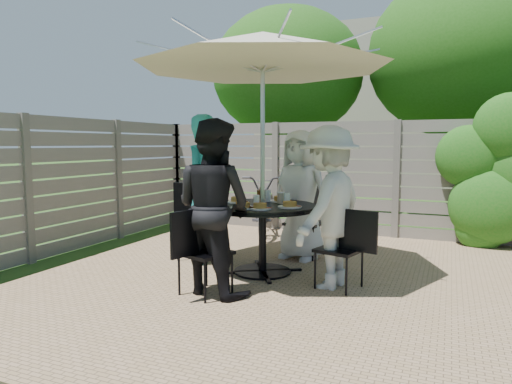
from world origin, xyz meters
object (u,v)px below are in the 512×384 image
at_px(patio_table, 263,226).
at_px(chair_left, 200,238).
at_px(bicycle, 265,204).
at_px(plate_extra, 260,207).
at_px(plate_back, 280,199).
at_px(umbrella, 263,50).
at_px(glass_front, 256,202).
at_px(person_back, 300,195).
at_px(plate_left, 238,200).
at_px(chair_back, 305,236).
at_px(chair_right, 340,266).
at_px(person_right, 329,208).
at_px(chair_front, 205,270).
at_px(person_left, 208,190).
at_px(coffee_cup, 281,198).
at_px(glass_back, 268,196).
at_px(person_front, 213,207).
at_px(glass_right, 287,199).
at_px(plate_right, 290,205).
at_px(syrup_jug, 261,197).

distance_m(patio_table, chair_left, 1.00).
xyz_separation_m(chair_left, bicycle, (0.07, 2.02, 0.20)).
bearing_deg(plate_extra, plate_back, 92.11).
xyz_separation_m(umbrella, glass_front, (0.04, -0.28, -1.62)).
relative_size(patio_table, person_back, 0.88).
xyz_separation_m(patio_table, plate_left, (-0.35, 0.08, 0.27)).
bearing_deg(glass_front, chair_back, 81.84).
height_order(umbrella, plate_extra, umbrella).
bearing_deg(patio_table, chair_left, 166.84).
distance_m(chair_right, person_right, 0.60).
height_order(umbrella, person_right, umbrella).
distance_m(chair_front, bicycle, 3.25).
distance_m(person_left, plate_left, 0.48).
relative_size(chair_right, plate_extra, 3.49).
bearing_deg(plate_left, bicycle, 103.54).
relative_size(plate_extra, coffee_cup, 2.00).
bearing_deg(person_back, glass_back, -100.42).
height_order(chair_front, plate_back, chair_front).
height_order(plate_back, glass_front, glass_front).
relative_size(coffee_cup, bicycle, 0.06).
bearing_deg(chair_left, chair_right, 0.76).
bearing_deg(person_front, chair_back, -89.94).
height_order(chair_back, glass_right, glass_right).
xyz_separation_m(person_right, coffee_cup, (-0.66, 0.38, 0.03)).
relative_size(person_front, plate_extra, 7.16).
distance_m(patio_table, plate_right, 0.45).
distance_m(chair_front, glass_back, 1.37).
distance_m(person_right, plate_right, 0.47).
bearing_deg(chair_right, chair_left, 1.81).
relative_size(chair_back, glass_back, 6.60).
relative_size(person_back, person_right, 0.99).
bearing_deg(plate_right, person_left, 166.86).
distance_m(chair_back, person_back, 0.57).
distance_m(patio_table, glass_back, 0.42).
height_order(chair_front, plate_extra, chair_front).
bearing_deg(syrup_jug, bicycle, 110.71).
distance_m(person_right, coffee_cup, 0.76).
relative_size(glass_front, coffee_cup, 1.17).
bearing_deg(chair_right, plate_right, 1.79).
xyz_separation_m(person_left, chair_front, (0.59, -1.13, -0.66)).
relative_size(person_back, glass_front, 11.82).
xyz_separation_m(person_back, glass_front, (-0.15, -1.08, 0.04)).
bearing_deg(chair_left, coffee_cup, 12.43).
distance_m(chair_front, plate_left, 1.17).
distance_m(person_back, plate_back, 0.47).
height_order(patio_table, glass_right, glass_right).
relative_size(patio_table, glass_front, 10.42).
xyz_separation_m(chair_left, glass_front, (0.98, -0.50, 0.57)).
distance_m(chair_back, glass_front, 1.36).
bearing_deg(glass_back, plate_right, -42.33).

